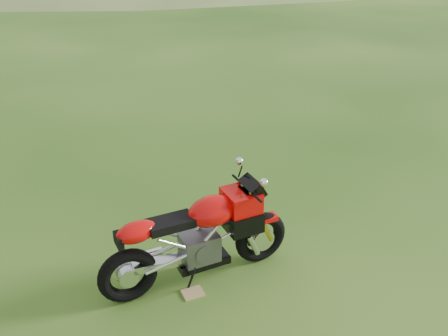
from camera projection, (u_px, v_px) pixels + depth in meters
ground at (233, 244)px, 5.97m from camera, size 120.00×120.00×0.00m
sport_motorcycle at (197, 231)px, 5.14m from camera, size 2.08×0.80×1.22m
plywood_board at (193, 293)px, 5.19m from camera, size 0.24×0.21×0.02m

